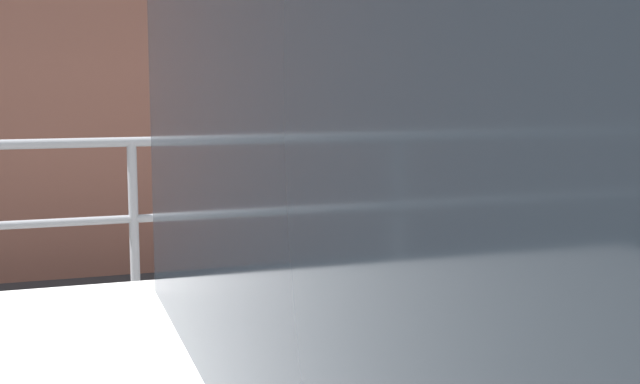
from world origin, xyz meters
name	(u,v)px	position (x,y,z in m)	size (l,w,h in m)	color
parking_meter	(256,191)	(0.20, 0.45, 1.18)	(0.16, 0.17, 1.47)	slate
pedestrian_at_meter	(399,193)	(0.84, 0.65, 1.12)	(0.60, 0.67, 1.73)	brown
background_railing	(133,186)	(0.00, 2.83, 0.92)	(24.06, 0.06, 1.10)	gray
backdrop_wall	(109,102)	(0.00, 4.66, 1.41)	(32.00, 0.50, 2.82)	brown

